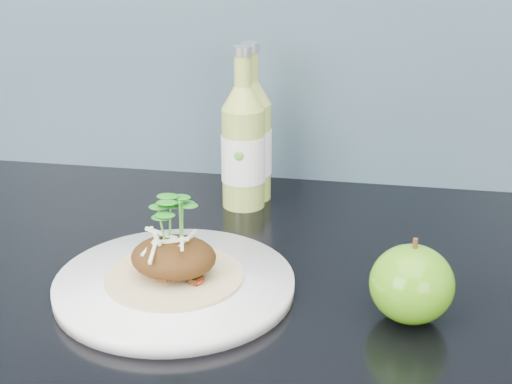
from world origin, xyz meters
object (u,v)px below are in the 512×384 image
(dinner_plate, at_px, (175,284))
(green_apple, at_px, (412,284))
(cider_bottle_left, at_px, (243,148))
(cider_bottle_right, at_px, (250,141))

(dinner_plate, relative_size, green_apple, 3.38)
(dinner_plate, distance_m, cider_bottle_left, 0.27)
(cider_bottle_left, bearing_deg, cider_bottle_right, 62.33)
(cider_bottle_left, xyz_separation_m, cider_bottle_right, (0.00, 0.03, 0.00))
(green_apple, height_order, cider_bottle_left, cider_bottle_left)
(dinner_plate, xyz_separation_m, cider_bottle_left, (0.02, 0.26, 0.08))
(green_apple, bearing_deg, dinner_plate, 177.01)
(green_apple, xyz_separation_m, cider_bottle_left, (-0.23, 0.27, 0.05))
(green_apple, bearing_deg, cider_bottle_left, 129.85)
(dinner_plate, relative_size, cider_bottle_left, 1.35)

